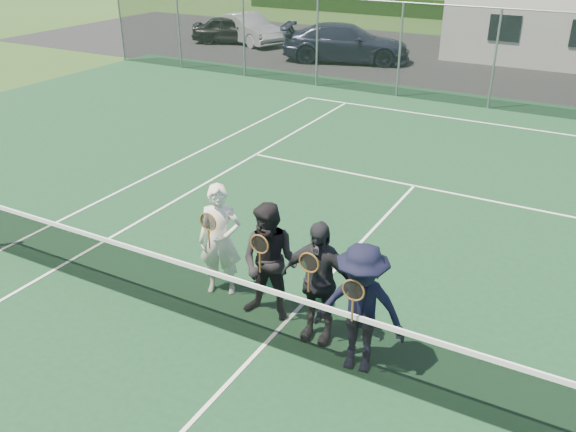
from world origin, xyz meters
name	(u,v)px	position (x,y,z in m)	size (l,w,h in m)	color
ground	(525,69)	(0.00, 20.00, 0.00)	(220.00, 220.00, 0.00)	#284719
court_surface	(265,345)	(0.00, 0.00, 0.01)	(30.00, 30.00, 0.02)	#14381E
tarmac_carpark	(427,59)	(-4.00, 20.00, 0.01)	(40.00, 12.00, 0.01)	black
hedge_row	(566,17)	(0.00, 32.00, 0.55)	(40.00, 1.20, 1.10)	black
car_a	(231,30)	(-13.35, 19.10, 0.63)	(1.48, 3.68, 1.25)	black
car_b	(248,29)	(-12.60, 19.39, 0.68)	(1.45, 4.15, 1.37)	#909498
car_c	(346,43)	(-6.82, 17.87, 0.76)	(2.12, 5.22, 1.51)	#181C31
court_markings	(265,344)	(0.00, 0.00, 0.02)	(11.03, 23.83, 0.01)	white
tennis_net	(264,313)	(0.00, 0.00, 0.54)	(11.68, 0.08, 1.10)	slate
perimeter_fence	(495,60)	(0.00, 13.50, 1.52)	(30.07, 0.07, 3.02)	slate
player_a	(220,240)	(-1.29, 0.85, 0.92)	(0.77, 0.65, 1.80)	silver
player_b	(270,263)	(-0.28, 0.64, 0.92)	(0.94, 0.77, 1.80)	black
player_c	(318,281)	(0.53, 0.52, 0.92)	(1.09, 0.55, 1.80)	#232429
player_d	(360,309)	(1.29, 0.20, 0.92)	(1.25, 0.83, 1.80)	black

